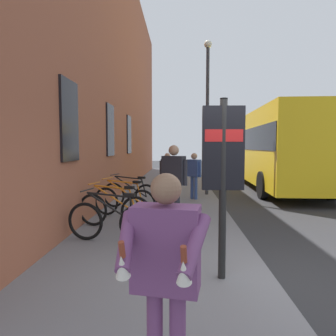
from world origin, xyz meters
name	(u,v)px	position (x,y,z in m)	size (l,w,h in m)	color
ground	(250,204)	(6.00, -1.00, 0.00)	(60.00, 60.00, 0.00)	#2D2D30
sidewalk_pavement	(168,193)	(8.00, 1.75, 0.06)	(24.00, 3.50, 0.12)	slate
station_facade	(121,76)	(8.99, 3.80, 4.88)	(22.00, 0.65, 9.77)	#9E563D
bicycle_leaning_wall	(111,221)	(1.52, 2.56, 0.51)	(0.55, 1.74, 0.97)	black
bicycle_beside_lamp	(114,210)	(2.53, 2.73, 0.51)	(0.61, 1.73, 0.97)	black
bicycle_mid_rack	(124,201)	(3.56, 2.70, 0.51)	(0.71, 1.69, 0.97)	black
bicycle_end_of_row	(130,195)	(4.60, 2.72, 0.51)	(0.67, 1.70, 0.97)	black
transit_info_sign	(223,160)	(0.06, 0.73, 1.72)	(0.11, 0.55, 2.40)	black
city_bus	(272,146)	(10.37, -3.00, 1.92)	(10.57, 2.89, 3.35)	yellow
pedestrian_by_facade	(167,169)	(7.20, 1.76, 1.05)	(0.25, 0.59, 1.53)	#4C724C
pedestrian_near_bus	(174,175)	(3.09, 1.44, 1.22)	(0.45, 0.63, 1.80)	#26262D
pedestrian_crossing_street	(194,171)	(6.22, 0.82, 1.07)	(0.46, 0.48, 1.55)	#334C8C
tourist_with_hotdogs	(165,263)	(-1.94, 1.39, 1.11)	(0.61, 0.61, 1.59)	#723F72
street_lamp	(207,105)	(7.25, 0.30, 3.40)	(0.28, 0.28, 5.58)	#333338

